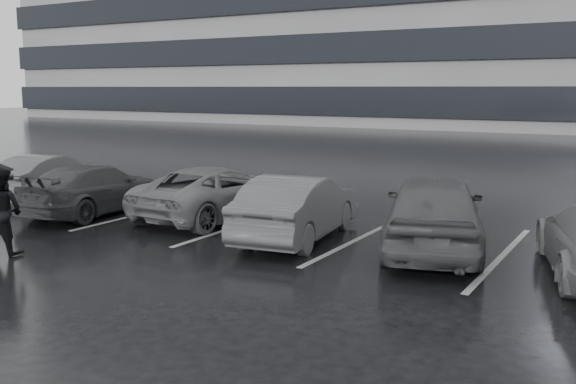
% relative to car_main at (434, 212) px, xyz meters
% --- Properties ---
extents(ground, '(160.00, 160.00, 0.00)m').
position_rel_car_main_xyz_m(ground, '(-2.20, -2.24, -0.74)').
color(ground, black).
rests_on(ground, ground).
extents(car_main, '(2.93, 4.66, 1.48)m').
position_rel_car_main_xyz_m(car_main, '(0.00, 0.00, 0.00)').
color(car_main, black).
rests_on(car_main, ground).
extents(car_west_a, '(1.93, 4.11, 1.30)m').
position_rel_car_main_xyz_m(car_west_a, '(-2.67, -0.37, -0.09)').
color(car_west_a, '#2F2F32').
rests_on(car_west_a, ground).
extents(car_west_b, '(2.20, 4.45, 1.21)m').
position_rel_car_main_xyz_m(car_west_b, '(-5.36, 0.52, -0.13)').
color(car_west_b, '#48484A').
rests_on(car_west_b, ground).
extents(car_west_c, '(1.97, 4.21, 1.19)m').
position_rel_car_main_xyz_m(car_west_c, '(-8.23, -0.51, -0.15)').
color(car_west_c, black).
rests_on(car_west_c, ground).
extents(car_west_d, '(1.89, 3.77, 1.19)m').
position_rel_car_main_xyz_m(car_west_d, '(-11.17, 0.54, -0.15)').
color(car_west_d, '#2F2F32').
rests_on(car_west_d, ground).
extents(pedestrian_right, '(0.89, 0.75, 1.60)m').
position_rel_car_main_xyz_m(pedestrian_right, '(-6.73, -4.13, 0.06)').
color(pedestrian_right, black).
rests_on(pedestrian_right, ground).
extents(stall_stripes, '(19.72, 5.00, 0.00)m').
position_rel_car_main_xyz_m(stall_stripes, '(-3.00, 0.26, -0.74)').
color(stall_stripes, '#969699').
rests_on(stall_stripes, ground).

